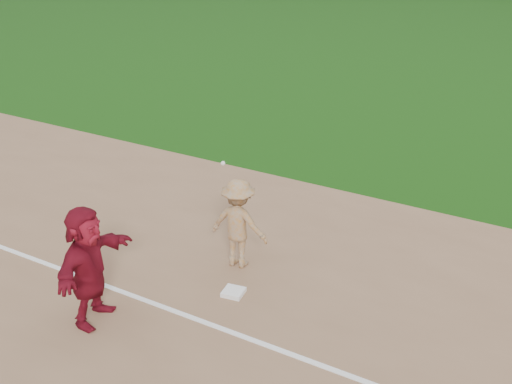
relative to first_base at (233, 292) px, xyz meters
The scene contains 5 objects.
ground 0.39m from the first_base, 162.99° to the right, with size 160.00×160.00×0.00m, color #15440D.
foul_line 0.99m from the first_base, 112.16° to the right, with size 60.00×0.10×0.01m, color white.
first_base is the anchor object (origin of this frame).
base_runner 2.49m from the first_base, 131.81° to the right, with size 1.83×0.58×1.97m, color maroon.
first_base_play 1.28m from the first_base, 116.38° to the left, with size 1.14×1.04×2.28m.
Camera 1 is at (5.38, -7.61, 6.12)m, focal length 45.00 mm.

